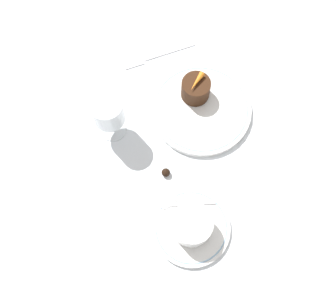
{
  "coord_description": "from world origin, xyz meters",
  "views": [
    {
      "loc": [
        -0.29,
        0.23,
        0.8
      ],
      "look_at": [
        -0.04,
        0.08,
        0.04
      ],
      "focal_mm": 42.0,
      "sensor_mm": 36.0,
      "label": 1
    }
  ],
  "objects": [
    {
      "name": "ground_plane",
      "position": [
        0.0,
        0.0,
        0.0
      ],
      "size": [
        3.0,
        3.0,
        0.0
      ],
      "primitive_type": "plane",
      "color": "white"
    },
    {
      "name": "dinner_plate",
      "position": [
        0.01,
        -0.03,
        0.01
      ],
      "size": [
        0.22,
        0.22,
        0.01
      ],
      "color": "white",
      "rests_on": "ground_plane"
    },
    {
      "name": "saucer",
      "position": [
        -0.2,
        0.12,
        0.01
      ],
      "size": [
        0.16,
        0.16,
        0.01
      ],
      "color": "white",
      "rests_on": "ground_plane"
    },
    {
      "name": "coffee_cup",
      "position": [
        -0.2,
        0.13,
        0.04
      ],
      "size": [
        0.11,
        0.08,
        0.06
      ],
      "color": "white",
      "rests_on": "saucer"
    },
    {
      "name": "spoon",
      "position": [
        -0.15,
        0.12,
        0.01
      ],
      "size": [
        0.06,
        0.11,
        0.0
      ],
      "color": "silver",
      "rests_on": "saucer"
    },
    {
      "name": "wine_glass",
      "position": [
        0.07,
        0.16,
        0.08
      ],
      "size": [
        0.07,
        0.07,
        0.12
      ],
      "color": "silver",
      "rests_on": "ground_plane"
    },
    {
      "name": "fork",
      "position": [
        0.19,
        -0.0,
        0.0
      ],
      "size": [
        0.05,
        0.18,
        0.01
      ],
      "color": "silver",
      "rests_on": "ground_plane"
    },
    {
      "name": "dessert_cake",
      "position": [
        0.05,
        -0.04,
        0.04
      ],
      "size": [
        0.06,
        0.06,
        0.05
      ],
      "color": "#381E0F",
      "rests_on": "dinner_plate"
    },
    {
      "name": "carrot_garnish",
      "position": [
        0.05,
        -0.04,
        0.07
      ],
      "size": [
        0.03,
        0.05,
        0.01
      ],
      "color": "orange",
      "rests_on": "dessert_cake"
    },
    {
      "name": "chocolate_truffle",
      "position": [
        -0.08,
        0.11,
        0.01
      ],
      "size": [
        0.02,
        0.02,
        0.02
      ],
      "color": "black",
      "rests_on": "ground_plane"
    }
  ]
}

